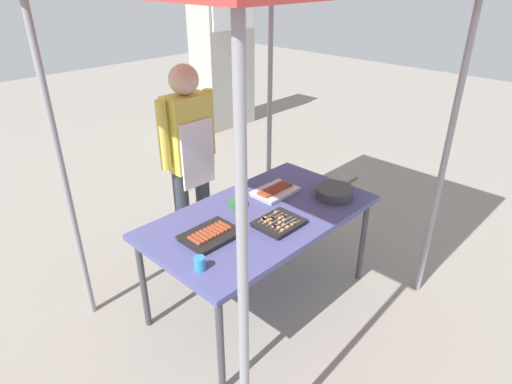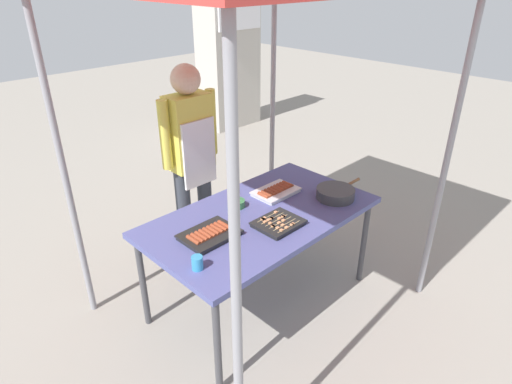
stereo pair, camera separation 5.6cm
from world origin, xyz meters
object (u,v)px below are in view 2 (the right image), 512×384
object	(u,v)px
neighbor_stall_left	(228,58)
drink_cup_near_edge	(197,263)
cooking_wok	(336,193)
condiment_bowl	(237,204)
tray_grilled_sausages	(210,234)
tray_pork_links	(276,191)
vendor_woman	(191,150)
stall_table	(261,220)
tray_meat_skewers	(278,223)

from	to	relation	value
neighbor_stall_left	drink_cup_near_edge	bearing A→B (deg)	-133.57
cooking_wok	condiment_bowl	xyz separation A→B (m)	(-0.60, 0.41, -0.02)
tray_grilled_sausages	tray_pork_links	size ratio (longest dim) A/B	1.06
vendor_woman	stall_table	bearing A→B (deg)	87.13
drink_cup_near_edge	stall_table	bearing A→B (deg)	14.78
tray_meat_skewers	stall_table	bearing A→B (deg)	81.02
tray_pork_links	drink_cup_near_edge	world-z (taller)	drink_cup_near_edge
tray_grilled_sausages	drink_cup_near_edge	distance (m)	0.32
stall_table	condiment_bowl	size ratio (longest dim) A/B	13.67
tray_grilled_sausages	neighbor_stall_left	world-z (taller)	neighbor_stall_left
stall_table	condiment_bowl	world-z (taller)	condiment_bowl
tray_meat_skewers	neighbor_stall_left	distance (m)	4.41
vendor_woman	neighbor_stall_left	size ratio (longest dim) A/B	0.80
cooking_wok	drink_cup_near_edge	distance (m)	1.24
tray_grilled_sausages	neighbor_stall_left	distance (m)	4.51
stall_table	tray_grilled_sausages	xyz separation A→B (m)	(-0.43, 0.02, 0.07)
tray_pork_links	drink_cup_near_edge	size ratio (longest dim) A/B	4.03
tray_pork_links	vendor_woman	world-z (taller)	vendor_woman
tray_grilled_sausages	condiment_bowl	distance (m)	0.42
tray_grilled_sausages	drink_cup_near_edge	bearing A→B (deg)	-141.10
stall_table	drink_cup_near_edge	size ratio (longest dim) A/B	19.57
stall_table	tray_grilled_sausages	distance (m)	0.44
neighbor_stall_left	condiment_bowl	bearing A→B (deg)	-130.75
stall_table	drink_cup_near_edge	distance (m)	0.72
tray_grilled_sausages	vendor_woman	bearing A→B (deg)	59.16
tray_pork_links	vendor_woman	xyz separation A→B (m)	(-0.25, 0.69, 0.20)
tray_grilled_sausages	neighbor_stall_left	size ratio (longest dim) A/B	0.17
tray_meat_skewers	vendor_woman	bearing A→B (deg)	85.99
cooking_wok	neighbor_stall_left	xyz separation A→B (m)	(2.09, 3.53, 0.24)
tray_meat_skewers	condiment_bowl	bearing A→B (deg)	93.25
cooking_wok	condiment_bowl	bearing A→B (deg)	145.92
tray_grilled_sausages	tray_meat_skewers	world-z (taller)	tray_grilled_sausages
stall_table	tray_meat_skewers	bearing A→B (deg)	-98.98
condiment_bowl	vendor_woman	size ratio (longest dim) A/B	0.07
stall_table	drink_cup_near_edge	xyz separation A→B (m)	(-0.69, -0.18, 0.09)
stall_table	tray_pork_links	xyz separation A→B (m)	(0.29, 0.13, 0.07)
tray_pork_links	neighbor_stall_left	size ratio (longest dim) A/B	0.16
condiment_bowl	vendor_woman	bearing A→B (deg)	81.66
tray_meat_skewers	drink_cup_near_edge	xyz separation A→B (m)	(-0.66, 0.00, 0.02)
tray_grilled_sausages	neighbor_stall_left	bearing A→B (deg)	46.97
cooking_wok	tray_grilled_sausages	bearing A→B (deg)	166.42
vendor_woman	drink_cup_near_edge	bearing A→B (deg)	53.95
tray_grilled_sausages	tray_pork_links	distance (m)	0.73
stall_table	tray_meat_skewers	world-z (taller)	tray_meat_skewers
tray_grilled_sausages	tray_meat_skewers	size ratio (longest dim) A/B	1.17
tray_pork_links	neighbor_stall_left	distance (m)	3.97
tray_grilled_sausages	stall_table	bearing A→B (deg)	-2.97
cooking_wok	vendor_woman	xyz separation A→B (m)	(-0.51, 1.03, 0.18)
drink_cup_near_edge	vendor_woman	distance (m)	1.25
tray_meat_skewers	vendor_woman	distance (m)	1.03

